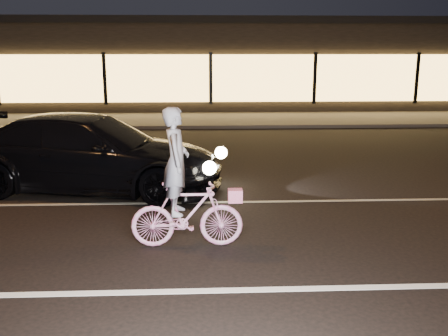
{
  "coord_description": "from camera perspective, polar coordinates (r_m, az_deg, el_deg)",
  "views": [
    {
      "loc": [
        -0.42,
        -6.84,
        2.73
      ],
      "look_at": [
        -0.08,
        0.6,
        0.98
      ],
      "focal_mm": 40.0,
      "sensor_mm": 36.0,
      "label": 1
    }
  ],
  "objects": [
    {
      "name": "lane_stripe_far",
      "position": [
        9.26,
        0.1,
        -3.92
      ],
      "size": [
        60.0,
        0.1,
        0.01
      ],
      "primitive_type": "cube",
      "color": "gray",
      "rests_on": "ground"
    },
    {
      "name": "sidewalk",
      "position": [
        20.02,
        -1.4,
        5.52
      ],
      "size": [
        30.0,
        4.0,
        0.12
      ],
      "primitive_type": "cube",
      "color": "#383533",
      "rests_on": "ground"
    },
    {
      "name": "lane_stripe_near",
      "position": [
        6.01,
        1.73,
        -13.78
      ],
      "size": [
        60.0,
        0.12,
        0.01
      ],
      "primitive_type": "cube",
      "color": "silver",
      "rests_on": "ground"
    },
    {
      "name": "ground",
      "position": [
        7.37,
        0.85,
        -8.52
      ],
      "size": [
        90.0,
        90.0,
        0.0
      ],
      "primitive_type": "plane",
      "color": "black",
      "rests_on": "ground"
    },
    {
      "name": "cyclist",
      "position": [
        7.03,
        -4.59,
        -3.51
      ],
      "size": [
        1.59,
        0.55,
        2.0
      ],
      "rotation": [
        0.0,
        0.0,
        1.57
      ],
      "color": "#D63795",
      "rests_on": "ground"
    },
    {
      "name": "storefront",
      "position": [
        25.81,
        -1.72,
        11.89
      ],
      "size": [
        25.4,
        8.42,
        4.2
      ],
      "color": "black",
      "rests_on": "ground"
    },
    {
      "name": "sedan",
      "position": [
        10.26,
        -14.94,
        1.68
      ],
      "size": [
        5.54,
        3.07,
        1.52
      ],
      "rotation": [
        0.0,
        0.0,
        1.38
      ],
      "color": "black",
      "rests_on": "ground"
    }
  ]
}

